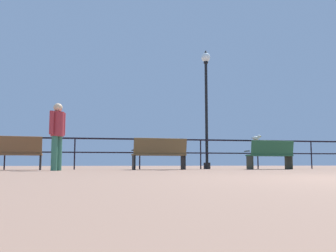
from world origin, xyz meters
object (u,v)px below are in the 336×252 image
at_px(bench_far_left, 16,152).
at_px(seagull_on_rail, 256,138).
at_px(bench_near_right, 271,154).
at_px(lamppost_center, 206,96).
at_px(bench_near_left, 160,152).
at_px(person_by_bench, 57,132).

relative_size(bench_far_left, seagull_on_rail, 4.15).
xyz_separation_m(bench_near_right, lamppost_center, (-1.85, 1.03, 2.03)).
xyz_separation_m(bench_near_right, seagull_on_rail, (-0.09, 0.85, 0.58)).
distance_m(bench_near_left, seagull_on_rail, 3.73).
bearing_deg(bench_far_left, bench_near_left, -0.01).
relative_size(bench_far_left, bench_near_right, 0.95).
distance_m(bench_far_left, bench_near_right, 7.82).
bearing_deg(seagull_on_rail, bench_far_left, -173.68).
distance_m(bench_far_left, lamppost_center, 6.39).
distance_m(bench_near_left, person_by_bench, 3.14).
height_order(bench_far_left, person_by_bench, person_by_bench).
bearing_deg(bench_near_right, bench_near_left, -179.95).
distance_m(bench_far_left, bench_near_left, 4.15).
bearing_deg(lamppost_center, bench_near_left, -150.54).
bearing_deg(seagull_on_rail, lamppost_center, 174.28).
height_order(bench_near_right, seagull_on_rail, seagull_on_rail).
relative_size(bench_near_right, seagull_on_rail, 4.36).
height_order(lamppost_center, seagull_on_rail, lamppost_center).
xyz_separation_m(lamppost_center, person_by_bench, (-4.76, -2.05, -1.52)).
xyz_separation_m(bench_near_right, person_by_bench, (-6.61, -1.02, 0.51)).
bearing_deg(lamppost_center, bench_far_left, -170.20).
bearing_deg(seagull_on_rail, person_by_bench, -164.00).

